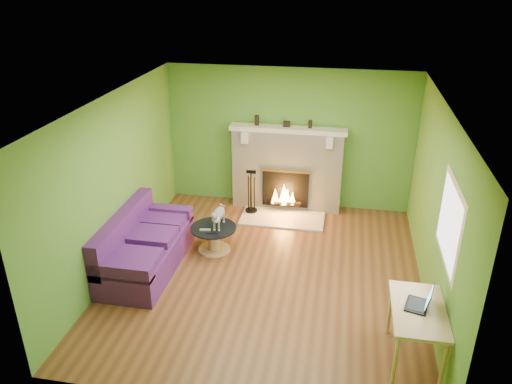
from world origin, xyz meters
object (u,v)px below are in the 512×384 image
desk (418,315)px  cat (219,216)px  sofa (143,247)px  coffee_table (214,237)px

desk → cat: 3.48m
desk → sofa: bearing=160.7°
sofa → coffee_table: (0.92, 0.67, -0.10)m
coffee_table → cat: 0.37m
desk → cat: (-2.81, 2.05, -0.06)m
coffee_table → sofa: bearing=-143.9°
coffee_table → cat: cat is taller
coffee_table → cat: (0.08, 0.05, 0.36)m
cat → sofa: bearing=-143.5°
coffee_table → cat: bearing=32.0°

